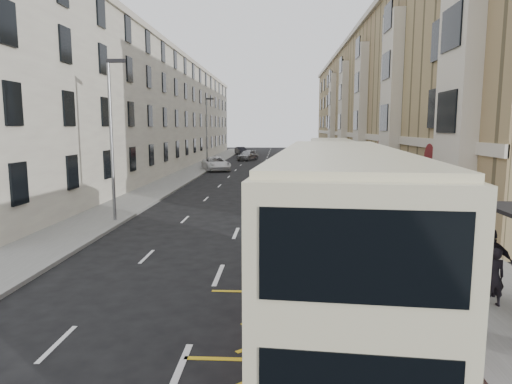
# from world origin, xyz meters

# --- Properties ---
(ground) EXTENTS (200.00, 200.00, 0.00)m
(ground) POSITION_xyz_m (0.00, 0.00, 0.00)
(ground) COLOR black
(ground) RESTS_ON ground
(pavement_right) EXTENTS (4.00, 120.00, 0.15)m
(pavement_right) POSITION_xyz_m (8.00, 30.00, 0.07)
(pavement_right) COLOR slate
(pavement_right) RESTS_ON ground
(pavement_left) EXTENTS (3.00, 120.00, 0.15)m
(pavement_left) POSITION_xyz_m (-7.50, 30.00, 0.07)
(pavement_left) COLOR slate
(pavement_left) RESTS_ON ground
(kerb_right) EXTENTS (0.25, 120.00, 0.15)m
(kerb_right) POSITION_xyz_m (6.00, 30.00, 0.07)
(kerb_right) COLOR gray
(kerb_right) RESTS_ON ground
(kerb_left) EXTENTS (0.25, 120.00, 0.15)m
(kerb_left) POSITION_xyz_m (-6.00, 30.00, 0.07)
(kerb_left) COLOR gray
(kerb_left) RESTS_ON ground
(road_markings) EXTENTS (10.00, 110.00, 0.01)m
(road_markings) POSITION_xyz_m (0.00, 45.00, 0.01)
(road_markings) COLOR silver
(road_markings) RESTS_ON ground
(terrace_right) EXTENTS (10.75, 79.00, 15.25)m
(terrace_right) POSITION_xyz_m (14.88, 45.38, 7.52)
(terrace_right) COLOR #917F54
(terrace_right) RESTS_ON ground
(terrace_left) EXTENTS (9.18, 79.00, 13.25)m
(terrace_left) POSITION_xyz_m (-13.43, 45.50, 6.52)
(terrace_left) COLOR beige
(terrace_left) RESTS_ON ground
(guard_railing) EXTENTS (0.06, 6.56, 1.01)m
(guard_railing) POSITION_xyz_m (6.25, 5.75, 0.86)
(guard_railing) COLOR red
(guard_railing) RESTS_ON pavement_right
(street_lamp_near) EXTENTS (0.93, 0.18, 8.00)m
(street_lamp_near) POSITION_xyz_m (-6.35, 12.00, 4.64)
(street_lamp_near) COLOR gray
(street_lamp_near) RESTS_ON pavement_left
(street_lamp_far) EXTENTS (0.93, 0.18, 8.00)m
(street_lamp_far) POSITION_xyz_m (-6.35, 42.00, 4.64)
(street_lamp_far) COLOR gray
(street_lamp_far) RESTS_ON pavement_left
(double_decker_front) EXTENTS (3.45, 11.17, 4.38)m
(double_decker_front) POSITION_xyz_m (3.31, -0.46, 2.23)
(double_decker_front) COLOR beige
(double_decker_front) RESTS_ON ground
(double_decker_rear) EXTENTS (3.01, 10.48, 4.13)m
(double_decker_rear) POSITION_xyz_m (5.00, 16.12, 2.10)
(double_decker_rear) COLOR beige
(double_decker_rear) RESTS_ON ground
(pedestrian_near) EXTENTS (0.59, 0.40, 1.58)m
(pedestrian_near) POSITION_xyz_m (7.66, 1.41, 0.94)
(pedestrian_near) COLOR black
(pedestrian_near) RESTS_ON pavement_right
(pedestrian_far) EXTENTS (1.20, 0.71, 1.92)m
(pedestrian_far) POSITION_xyz_m (7.89, 2.14, 1.11)
(pedestrian_far) COLOR black
(pedestrian_far) RESTS_ON pavement_right
(white_van) EXTENTS (4.24, 6.12, 1.55)m
(white_van) POSITION_xyz_m (-5.17, 40.47, 0.78)
(white_van) COLOR white
(white_van) RESTS_ON ground
(car_silver) EXTENTS (3.36, 4.96, 1.57)m
(car_silver) POSITION_xyz_m (-2.70, 56.52, 0.78)
(car_silver) COLOR #9D9EA4
(car_silver) RESTS_ON ground
(car_dark) EXTENTS (2.70, 4.27, 1.33)m
(car_dark) POSITION_xyz_m (-4.98, 71.66, 0.66)
(car_dark) COLOR black
(car_dark) RESTS_ON ground
(car_red) EXTENTS (2.82, 5.22, 1.44)m
(car_red) POSITION_xyz_m (4.39, 64.03, 0.72)
(car_red) COLOR #AC1C25
(car_red) RESTS_ON ground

